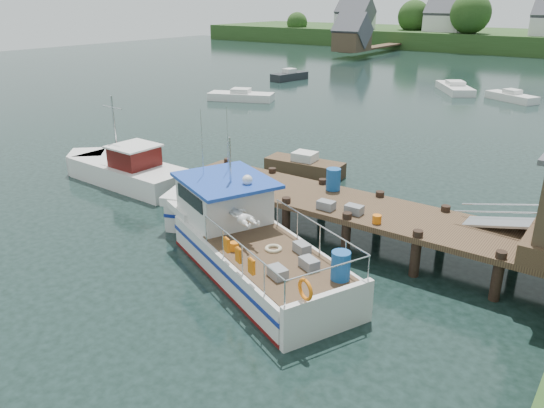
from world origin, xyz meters
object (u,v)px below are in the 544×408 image
Objects in this scene: work_boat at (124,169)px; moored_d at (455,88)px; dock at (499,213)px; moored_e at (289,76)px; moored_b at (512,97)px; moored_a at (241,96)px; lobster_boat at (241,237)px; moored_rowboat at (305,166)px.

work_boat reaches higher than moored_d.
dock is 2.10× the size of work_boat.
dock is 3.59× the size of moored_e.
moored_d reaches higher than moored_b.
moored_e is at bearing -174.64° from moored_d.
moored_e is at bearing 102.42° from moored_a.
moored_b is 1.02× the size of moored_e.
dock is 1.67× the size of lobster_boat.
work_boat is 1.71× the size of moored_e.
moored_b is 0.75× the size of moored_d.
moored_rowboat is 29.52m from moored_d.
work_boat is 35.26m from moored_b.
moored_rowboat is at bearing 133.77° from lobster_boat.
dock is 2.82× the size of moored_a.
dock reaches higher than moored_rowboat.
moored_e is at bearing 150.19° from moored_rowboat.
moored_b is at bearing -21.71° from moored_d.
moored_rowboat is at bearing 152.33° from dock.
moored_d is at bearing 84.84° from work_boat.
dock reaches higher than moored_e.
dock reaches higher than work_boat.
moored_b is (10.02, 33.80, -0.29)m from work_boat.
dock reaches higher than moored_a.
dock is at bearing 51.33° from lobster_boat.
dock is 33.97m from moored_b.
moored_d is (4.53, 35.58, -0.27)m from work_boat.
moored_a is at bearing -135.73° from moored_d.
moored_a is 0.94× the size of moored_d.
moored_a is at bearing 162.47° from moored_rowboat.
lobster_boat is 10.26m from work_boat.
moored_e is (-18.93, 26.72, 0.02)m from moored_rowboat.
lobster_boat is 39.07m from moored_d.
moored_rowboat is 27.91m from moored_b.
lobster_boat is 2.43× the size of moored_rowboat.
moored_e is at bearing 175.92° from moored_b.
lobster_boat is 2.11× the size of moored_b.
dock is at bearing -47.43° from moored_e.
lobster_boat is at bearing -86.05° from moored_d.
moored_b is at bearing 2.57° from moored_e.
moored_rowboat is at bearing -44.97° from moored_a.
moored_e is (-12.51, 32.84, -0.20)m from work_boat.
dock is 43.72m from moored_e.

